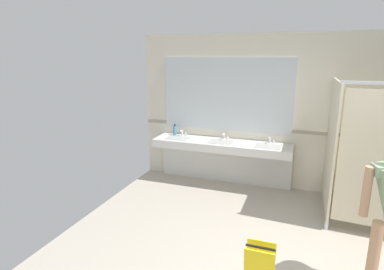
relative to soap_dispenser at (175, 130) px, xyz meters
The scene contains 5 objects.
wall_back 2.77m from the soap_dispenser, ahead, with size 6.72×0.12×2.69m, color beige.
wall_back_tile_band 2.73m from the soap_dispenser, ahead, with size 6.72×0.01×0.06m, color #9E937F.
vanity_counter 1.01m from the soap_dispenser, ahead, with size 2.45×0.56×0.95m.
mirror_panel 1.20m from the soap_dispenser, ahead, with size 2.35×0.02×1.30m, color silver.
soap_dispenser is the anchor object (origin of this frame).
Camera 1 is at (-0.45, -2.88, 2.31)m, focal length 29.58 mm.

